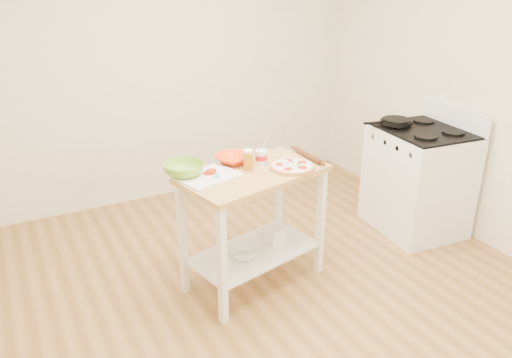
{
  "coord_description": "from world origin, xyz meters",
  "views": [
    {
      "loc": [
        -1.55,
        -2.47,
        2.21
      ],
      "look_at": [
        0.01,
        0.44,
        0.81
      ],
      "focal_mm": 35.0,
      "sensor_mm": 36.0,
      "label": 1
    }
  ],
  "objects_px": {
    "pizza": "(292,166)",
    "shelf_bin": "(274,236)",
    "skillet": "(396,122)",
    "cutting_board": "(207,176)",
    "rolling_pin": "(307,156)",
    "knife": "(189,172)",
    "gas_stove": "(418,180)",
    "beer_pint": "(248,160)",
    "spatula": "(216,174)",
    "shelf_glass_bowl": "(244,254)",
    "orange_bowl": "(233,159)",
    "prep_island": "(254,205)",
    "green_bowl": "(184,170)",
    "yogurt_tub": "(261,157)"
  },
  "relations": [
    {
      "from": "green_bowl",
      "to": "yogurt_tub",
      "type": "distance_m",
      "value": 0.58
    },
    {
      "from": "knife",
      "to": "green_bowl",
      "type": "distance_m",
      "value": 0.05
    },
    {
      "from": "shelf_glass_bowl",
      "to": "shelf_bin",
      "type": "bearing_deg",
      "value": 13.52
    },
    {
      "from": "rolling_pin",
      "to": "shelf_bin",
      "type": "distance_m",
      "value": 0.66
    },
    {
      "from": "gas_stove",
      "to": "green_bowl",
      "type": "bearing_deg",
      "value": -176.86
    },
    {
      "from": "spatula",
      "to": "shelf_glass_bowl",
      "type": "height_order",
      "value": "spatula"
    },
    {
      "from": "skillet",
      "to": "spatula",
      "type": "distance_m",
      "value": 1.83
    },
    {
      "from": "shelf_glass_bowl",
      "to": "spatula",
      "type": "bearing_deg",
      "value": 147.01
    },
    {
      "from": "spatula",
      "to": "beer_pint",
      "type": "relative_size",
      "value": 1.04
    },
    {
      "from": "shelf_glass_bowl",
      "to": "shelf_bin",
      "type": "distance_m",
      "value": 0.31
    },
    {
      "from": "beer_pint",
      "to": "rolling_pin",
      "type": "bearing_deg",
      "value": -0.2
    },
    {
      "from": "skillet",
      "to": "spatula",
      "type": "relative_size",
      "value": 2.8
    },
    {
      "from": "skillet",
      "to": "pizza",
      "type": "bearing_deg",
      "value": -147.1
    },
    {
      "from": "pizza",
      "to": "shelf_bin",
      "type": "bearing_deg",
      "value": 129.78
    },
    {
      "from": "rolling_pin",
      "to": "beer_pint",
      "type": "bearing_deg",
      "value": 179.8
    },
    {
      "from": "skillet",
      "to": "shelf_bin",
      "type": "distance_m",
      "value": 1.53
    },
    {
      "from": "beer_pint",
      "to": "rolling_pin",
      "type": "height_order",
      "value": "beer_pint"
    },
    {
      "from": "knife",
      "to": "beer_pint",
      "type": "height_order",
      "value": "beer_pint"
    },
    {
      "from": "gas_stove",
      "to": "knife",
      "type": "distance_m",
      "value": 2.16
    },
    {
      "from": "pizza",
      "to": "cutting_board",
      "type": "distance_m",
      "value": 0.61
    },
    {
      "from": "gas_stove",
      "to": "yogurt_tub",
      "type": "relative_size",
      "value": 5.9
    },
    {
      "from": "orange_bowl",
      "to": "beer_pint",
      "type": "xyz_separation_m",
      "value": [
        0.04,
        -0.17,
        0.04
      ]
    },
    {
      "from": "prep_island",
      "to": "knife",
      "type": "distance_m",
      "value": 0.53
    },
    {
      "from": "knife",
      "to": "yogurt_tub",
      "type": "xyz_separation_m",
      "value": [
        0.54,
        -0.05,
        0.04
      ]
    },
    {
      "from": "yogurt_tub",
      "to": "pizza",
      "type": "bearing_deg",
      "value": -50.4
    },
    {
      "from": "pizza",
      "to": "orange_bowl",
      "type": "distance_m",
      "value": 0.44
    },
    {
      "from": "prep_island",
      "to": "shelf_bin",
      "type": "relative_size",
      "value": 8.41
    },
    {
      "from": "prep_island",
      "to": "knife",
      "type": "xyz_separation_m",
      "value": [
        -0.42,
        0.16,
        0.28
      ]
    },
    {
      "from": "rolling_pin",
      "to": "cutting_board",
      "type": "bearing_deg",
      "value": 178.85
    },
    {
      "from": "skillet",
      "to": "shelf_glass_bowl",
      "type": "xyz_separation_m",
      "value": [
        -1.66,
        -0.33,
        -0.68
      ]
    },
    {
      "from": "rolling_pin",
      "to": "shelf_bin",
      "type": "xyz_separation_m",
      "value": [
        -0.29,
        -0.03,
        -0.59
      ]
    },
    {
      "from": "gas_stove",
      "to": "shelf_bin",
      "type": "bearing_deg",
      "value": -172.64
    },
    {
      "from": "skillet",
      "to": "cutting_board",
      "type": "relative_size",
      "value": 0.92
    },
    {
      "from": "gas_stove",
      "to": "pizza",
      "type": "relative_size",
      "value": 3.46
    },
    {
      "from": "yogurt_tub",
      "to": "rolling_pin",
      "type": "relative_size",
      "value": 0.56
    },
    {
      "from": "spatula",
      "to": "knife",
      "type": "height_order",
      "value": "knife"
    },
    {
      "from": "knife",
      "to": "green_bowl",
      "type": "relative_size",
      "value": 0.8
    },
    {
      "from": "gas_stove",
      "to": "green_bowl",
      "type": "xyz_separation_m",
      "value": [
        -2.15,
        0.09,
        0.47
      ]
    },
    {
      "from": "pizza",
      "to": "rolling_pin",
      "type": "bearing_deg",
      "value": 30.35
    },
    {
      "from": "knife",
      "to": "gas_stove",
      "type": "bearing_deg",
      "value": -37.94
    },
    {
      "from": "orange_bowl",
      "to": "yogurt_tub",
      "type": "height_order",
      "value": "yogurt_tub"
    },
    {
      "from": "pizza",
      "to": "skillet",
      "type": "bearing_deg",
      "value": 15.31
    },
    {
      "from": "green_bowl",
      "to": "beer_pint",
      "type": "bearing_deg",
      "value": -13.99
    },
    {
      "from": "yogurt_tub",
      "to": "green_bowl",
      "type": "bearing_deg",
      "value": 174.61
    },
    {
      "from": "prep_island",
      "to": "green_bowl",
      "type": "xyz_separation_m",
      "value": [
        -0.45,
        0.16,
        0.3
      ]
    },
    {
      "from": "skillet",
      "to": "shelf_bin",
      "type": "relative_size",
      "value": 3.2
    },
    {
      "from": "shelf_glass_bowl",
      "to": "cutting_board",
      "type": "bearing_deg",
      "value": 152.0
    },
    {
      "from": "skillet",
      "to": "green_bowl",
      "type": "height_order",
      "value": "skillet"
    },
    {
      "from": "spatula",
      "to": "prep_island",
      "type": "bearing_deg",
      "value": -68.61
    },
    {
      "from": "rolling_pin",
      "to": "knife",
      "type": "bearing_deg",
      "value": 173.09
    }
  ]
}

